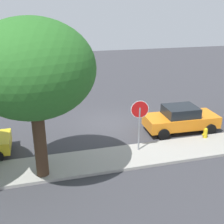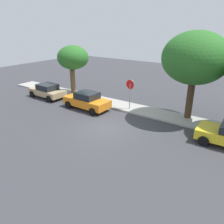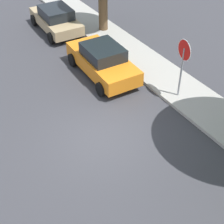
# 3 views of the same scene
# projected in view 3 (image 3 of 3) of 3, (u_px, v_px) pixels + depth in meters

# --- Properties ---
(ground_plane) EXTENTS (60.00, 60.00, 0.00)m
(ground_plane) POSITION_uv_depth(u_px,v_px,m) (102.00, 137.00, 12.87)
(ground_plane) COLOR #38383D
(sidewalk_curb) EXTENTS (32.00, 2.15, 0.14)m
(sidewalk_curb) POSITION_uv_depth(u_px,v_px,m) (192.00, 98.00, 14.69)
(sidewalk_curb) COLOR #9E9B93
(sidewalk_curb) RESTS_ON ground_plane
(stop_sign) EXTENTS (0.87, 0.14, 2.74)m
(stop_sign) POSITION_uv_depth(u_px,v_px,m) (183.00, 59.00, 13.65)
(stop_sign) COLOR gray
(stop_sign) RESTS_ON ground_plane
(parked_car_orange) EXTENTS (4.28, 2.08, 1.52)m
(parked_car_orange) POSITION_uv_depth(u_px,v_px,m) (103.00, 61.00, 15.79)
(parked_car_orange) COLOR orange
(parked_car_orange) RESTS_ON ground_plane
(parked_car_tan) EXTENTS (4.02, 2.06, 1.42)m
(parked_car_tan) POSITION_uv_depth(u_px,v_px,m) (56.00, 19.00, 19.47)
(parked_car_tan) COLOR tan
(parked_car_tan) RESTS_ON ground_plane
(fire_hydrant) EXTENTS (0.30, 0.22, 0.72)m
(fire_hydrant) POSITION_uv_depth(u_px,v_px,m) (120.00, 53.00, 17.13)
(fire_hydrant) COLOR gold
(fire_hydrant) RESTS_ON ground_plane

